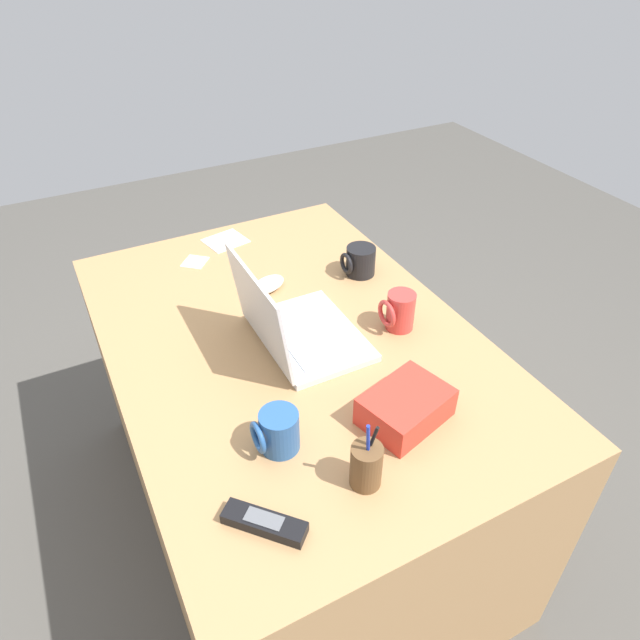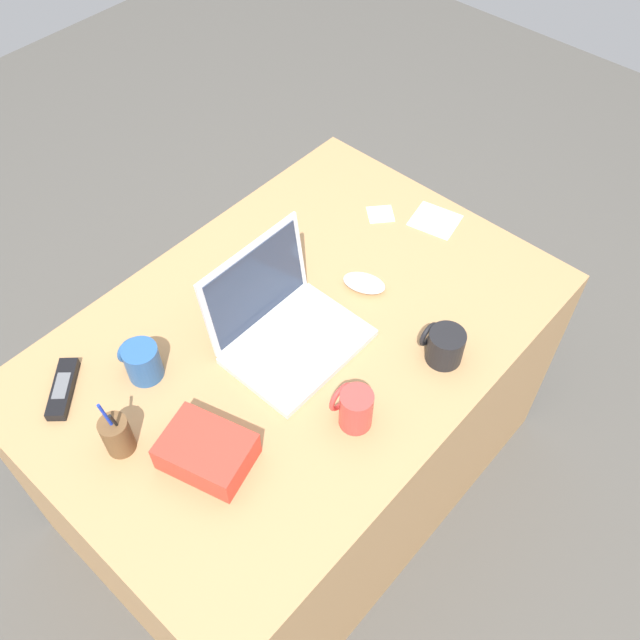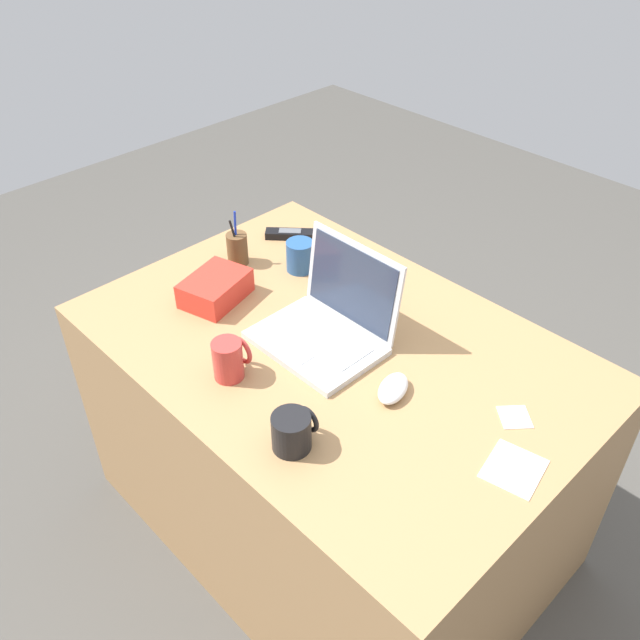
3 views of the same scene
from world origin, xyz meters
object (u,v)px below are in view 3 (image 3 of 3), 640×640
at_px(snack_bag, 215,288).
at_px(cordless_phone, 290,234).
at_px(coffee_mug_white, 292,431).
at_px(coffee_mug_tall, 229,359).
at_px(pen_holder, 237,248).
at_px(laptop, 328,323).
at_px(computer_mouse, 393,388).
at_px(coffee_mug_spare, 301,255).

bearing_deg(snack_bag, cordless_phone, 105.62).
xyz_separation_m(coffee_mug_white, cordless_phone, (-0.67, 0.60, -0.03)).
relative_size(coffee_mug_tall, pen_holder, 0.61).
relative_size(laptop, coffee_mug_white, 3.25).
xyz_separation_m(laptop, computer_mouse, (0.26, -0.04, -0.03)).
height_order(laptop, coffee_mug_tall, laptop).
bearing_deg(coffee_mug_white, coffee_mug_spare, 135.69).
height_order(computer_mouse, coffee_mug_spare, coffee_mug_spare).
bearing_deg(cordless_phone, coffee_mug_spare, -31.89).
height_order(coffee_mug_white, coffee_mug_tall, coffee_mug_tall).
bearing_deg(computer_mouse, pen_holder, 152.25).
bearing_deg(coffee_mug_white, pen_holder, 150.37).
distance_m(coffee_mug_tall, cordless_phone, 0.68).
relative_size(coffee_mug_spare, pen_holder, 0.55).
distance_m(laptop, computer_mouse, 0.26).
bearing_deg(coffee_mug_spare, snack_bag, -100.97).
bearing_deg(coffee_mug_tall, cordless_phone, 125.31).
bearing_deg(pen_holder, computer_mouse, -7.76).
height_order(laptop, computer_mouse, laptop).
xyz_separation_m(pen_holder, snack_bag, (0.11, -0.16, -0.01)).
distance_m(coffee_mug_white, coffee_mug_spare, 0.71).
distance_m(computer_mouse, coffee_mug_tall, 0.40).
bearing_deg(cordless_phone, coffee_mug_white, -41.70).
relative_size(computer_mouse, pen_holder, 0.66).
relative_size(computer_mouse, coffee_mug_spare, 1.20).
xyz_separation_m(coffee_mug_tall, cordless_phone, (-0.39, 0.55, -0.04)).
distance_m(laptop, cordless_phone, 0.53).
bearing_deg(laptop, coffee_mug_tall, -103.19).
relative_size(coffee_mug_white, coffee_mug_spare, 1.05).
height_order(cordless_phone, snack_bag, snack_bag).
relative_size(laptop, coffee_mug_tall, 3.10).
relative_size(laptop, computer_mouse, 2.86).
relative_size(computer_mouse, coffee_mug_white, 1.14).
height_order(laptop, cordless_phone, laptop).
height_order(laptop, coffee_mug_white, laptop).
xyz_separation_m(coffee_mug_tall, coffee_mug_spare, (-0.23, 0.45, -0.01)).
height_order(cordless_phone, pen_holder, pen_holder).
bearing_deg(pen_holder, laptop, -7.61).
relative_size(coffee_mug_tall, cordless_phone, 0.72).
height_order(computer_mouse, pen_holder, pen_holder).
distance_m(computer_mouse, snack_bag, 0.61).
xyz_separation_m(computer_mouse, coffee_mug_spare, (-0.55, 0.21, 0.03)).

